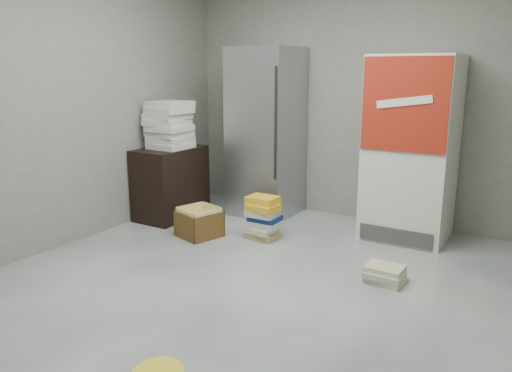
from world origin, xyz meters
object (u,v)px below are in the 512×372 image
object	(u,v)px
coke_cooler	(411,148)
phonebook_stack_main	(263,218)
cardboard_box	(199,224)
steel_fridge	(266,133)
wood_shelf	(171,183)

from	to	relation	value
coke_cooler	phonebook_stack_main	bearing A→B (deg)	-145.51
phonebook_stack_main	cardboard_box	distance (m)	0.66
phonebook_stack_main	coke_cooler	bearing A→B (deg)	41.58
steel_fridge	cardboard_box	size ratio (longest dim) A/B	4.09
phonebook_stack_main	cardboard_box	bearing A→B (deg)	-147.62
steel_fridge	cardboard_box	xyz separation A→B (m)	(-0.14, -1.11, -0.83)
phonebook_stack_main	cardboard_box	world-z (taller)	phonebook_stack_main
cardboard_box	wood_shelf	bearing A→B (deg)	168.03
coke_cooler	wood_shelf	xyz separation A→B (m)	(-2.48, -0.72, -0.50)
wood_shelf	phonebook_stack_main	bearing A→B (deg)	-4.38
steel_fridge	wood_shelf	distance (m)	1.23
phonebook_stack_main	steel_fridge	bearing A→B (deg)	125.74
coke_cooler	cardboard_box	xyz separation A→B (m)	(-1.79, -1.10, -0.78)
wood_shelf	phonebook_stack_main	size ratio (longest dim) A/B	1.86
steel_fridge	coke_cooler	size ratio (longest dim) A/B	1.06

